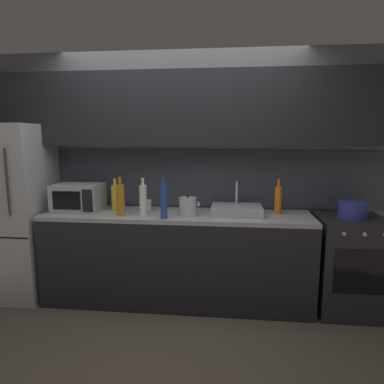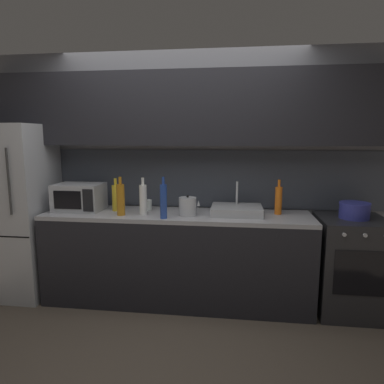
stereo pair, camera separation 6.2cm
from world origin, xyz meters
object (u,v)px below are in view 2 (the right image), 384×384
(wine_bottle_white, at_px, (143,199))
(mug_clear, at_px, (148,205))
(refrigerator, at_px, (17,211))
(microwave, at_px, (79,197))
(kettle, at_px, (188,206))
(oven_range, at_px, (350,265))
(wine_bottle_orange, at_px, (278,200))
(wine_bottle_amber, at_px, (121,199))
(wine_bottle_blue, at_px, (163,201))
(cooking_pot, at_px, (354,210))
(wine_bottle_yellow, at_px, (116,197))

(wine_bottle_white, xyz_separation_m, mug_clear, (-0.01, 0.20, -0.10))
(refrigerator, height_order, microwave, refrigerator)
(kettle, bearing_deg, oven_range, 2.88)
(mug_clear, bearing_deg, wine_bottle_orange, -0.86)
(oven_range, xyz_separation_m, wine_bottle_amber, (-2.14, -0.15, 0.60))
(kettle, relative_size, wine_bottle_blue, 0.52)
(wine_bottle_white, xyz_separation_m, wine_bottle_amber, (-0.20, -0.05, 0.00))
(oven_range, height_order, microwave, microwave)
(wine_bottle_orange, xyz_separation_m, cooking_pot, (0.67, -0.09, -0.07))
(cooking_pot, bearing_deg, wine_bottle_orange, 172.64)
(wine_bottle_amber, distance_m, wine_bottle_orange, 1.50)
(mug_clear, bearing_deg, kettle, -22.83)
(oven_range, relative_size, wine_bottle_blue, 2.36)
(microwave, relative_size, wine_bottle_yellow, 1.41)
(wine_bottle_white, relative_size, cooking_pot, 1.33)
(wine_bottle_blue, bearing_deg, wine_bottle_white, 150.29)
(oven_range, height_order, kettle, kettle)
(oven_range, relative_size, mug_clear, 8.51)
(kettle, xyz_separation_m, wine_bottle_yellow, (-0.74, 0.12, 0.05))
(refrigerator, xyz_separation_m, oven_range, (3.31, -0.00, -0.43))
(wine_bottle_orange, bearing_deg, cooking_pot, -7.36)
(microwave, distance_m, wine_bottle_orange, 1.97)
(refrigerator, distance_m, mug_clear, 1.37)
(wine_bottle_blue, relative_size, cooking_pot, 1.43)
(wine_bottle_orange, bearing_deg, wine_bottle_amber, -171.01)
(wine_bottle_blue, xyz_separation_m, cooking_pot, (1.72, 0.22, -0.09))
(wine_bottle_amber, xyz_separation_m, wine_bottle_orange, (1.48, 0.23, -0.02))
(wine_bottle_blue, relative_size, wine_bottle_orange, 1.14)
(kettle, distance_m, wine_bottle_orange, 0.87)
(wine_bottle_orange, xyz_separation_m, mug_clear, (-1.29, 0.02, -0.09))
(microwave, bearing_deg, wine_bottle_yellow, 3.57)
(wine_bottle_blue, bearing_deg, wine_bottle_orange, 16.45)
(oven_range, bearing_deg, kettle, -177.12)
(wine_bottle_white, xyz_separation_m, cooking_pot, (1.94, 0.10, -0.08))
(kettle, distance_m, wine_bottle_white, 0.43)
(oven_range, distance_m, mug_clear, 2.01)
(oven_range, bearing_deg, wine_bottle_white, -177.18)
(refrigerator, distance_m, wine_bottle_orange, 2.65)
(refrigerator, relative_size, cooking_pot, 6.59)
(wine_bottle_yellow, bearing_deg, wine_bottle_white, -23.46)
(wine_bottle_amber, xyz_separation_m, mug_clear, (0.19, 0.25, -0.10))
(oven_range, xyz_separation_m, kettle, (-1.51, -0.08, 0.54))
(wine_bottle_blue, bearing_deg, cooking_pot, 7.44)
(microwave, distance_m, mug_clear, 0.69)
(mug_clear, relative_size, cooking_pot, 0.40)
(wine_bottle_amber, bearing_deg, microwave, 161.19)
(oven_range, distance_m, wine_bottle_yellow, 2.33)
(kettle, distance_m, wine_bottle_amber, 0.64)
(refrigerator, distance_m, wine_bottle_yellow, 1.07)
(refrigerator, distance_m, microwave, 0.70)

